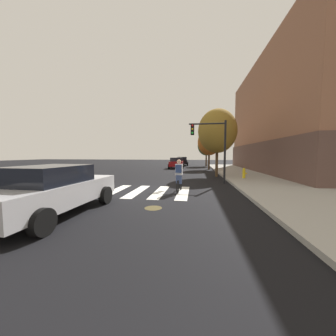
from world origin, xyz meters
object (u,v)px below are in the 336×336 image
object	(u,v)px
cyclist	(179,176)
street_tree_near	(217,131)
sedan_mid	(176,163)
traffic_light_near	(212,141)
street_tree_far	(206,146)
street_tree_mid	(209,142)
fire_hydrant	(244,173)
manhole_cover	(153,208)
sedan_far	(182,161)
sedan_near	(54,189)

from	to	relation	value
cyclist	street_tree_near	distance (m)	8.31
sedan_mid	traffic_light_near	size ratio (longest dim) A/B	1.06
traffic_light_near	street_tree_near	xyz separation A→B (m)	(0.76, 3.92, 1.12)
street_tree_near	street_tree_far	xyz separation A→B (m)	(-0.05, 14.60, -0.54)
street_tree_mid	fire_hydrant	bearing A→B (deg)	-78.90
fire_hydrant	street_tree_mid	world-z (taller)	street_tree_mid
manhole_cover	sedan_far	size ratio (longest dim) A/B	0.14
sedan_far	street_tree_far	distance (m)	5.12
fire_hydrant	sedan_mid	bearing A→B (deg)	118.87
sedan_near	street_tree_near	distance (m)	13.39
fire_hydrant	cyclist	bearing A→B (deg)	-130.91
manhole_cover	street_tree_far	size ratio (longest dim) A/B	0.13
sedan_far	cyclist	size ratio (longest dim) A/B	2.65
manhole_cover	street_tree_mid	size ratio (longest dim) A/B	0.12
sedan_mid	traffic_light_near	distance (m)	14.09
sedan_near	fire_hydrant	bearing A→B (deg)	48.73
street_tree_mid	manhole_cover	bearing A→B (deg)	-100.34
fire_hydrant	street_tree_near	distance (m)	4.38
sedan_mid	fire_hydrant	xyz separation A→B (m)	(6.34, -11.50, -0.26)
manhole_cover	cyclist	world-z (taller)	cyclist
sedan_near	manhole_cover	bearing A→B (deg)	21.04
street_tree_mid	cyclist	bearing A→B (deg)	-99.85
traffic_light_near	street_tree_mid	world-z (taller)	street_tree_mid
sedan_mid	fire_hydrant	world-z (taller)	sedan_mid
manhole_cover	cyclist	distance (m)	3.16
sedan_far	traffic_light_near	distance (m)	20.41
manhole_cover	sedan_near	size ratio (longest dim) A/B	0.14
manhole_cover	street_tree_near	distance (m)	11.44
sedan_far	fire_hydrant	bearing A→B (deg)	-71.71
manhole_cover	sedan_far	xyz separation A→B (m)	(-0.79, 26.27, 0.79)
fire_hydrant	street_tree_near	xyz separation A→B (m)	(-1.81, 2.00, 3.45)
cyclist	traffic_light_near	distance (m)	4.32
manhole_cover	sedan_far	distance (m)	26.30
sedan_mid	fire_hydrant	bearing A→B (deg)	-61.13
sedan_far	fire_hydrant	world-z (taller)	sedan_far
sedan_mid	cyclist	distance (m)	16.80
fire_hydrant	street_tree_mid	size ratio (longest dim) A/B	0.15
cyclist	street_tree_far	world-z (taller)	street_tree_far
manhole_cover	cyclist	bearing A→B (deg)	77.21
manhole_cover	sedan_near	world-z (taller)	sedan_near
manhole_cover	sedan_mid	distance (m)	19.72
sedan_far	street_tree_mid	xyz separation A→B (m)	(4.07, -8.35, 2.74)
traffic_light_near	street_tree_near	size ratio (longest dim) A/B	0.71
manhole_cover	traffic_light_near	bearing A→B (deg)	67.33
street_tree_near	sedan_near	bearing A→B (deg)	-119.37
street_tree_near	cyclist	bearing A→B (deg)	-110.53
traffic_light_near	street_tree_mid	bearing A→B (deg)	86.77
sedan_far	street_tree_mid	world-z (taller)	street_tree_mid
manhole_cover	traffic_light_near	world-z (taller)	traffic_light_near
street_tree_near	street_tree_mid	world-z (taller)	street_tree_near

